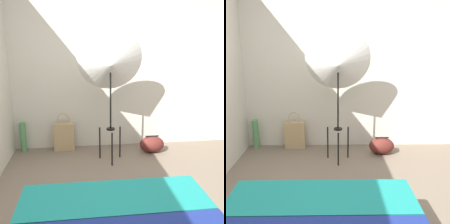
% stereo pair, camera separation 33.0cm
% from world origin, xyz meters
% --- Properties ---
extents(wall_back, '(8.00, 0.05, 2.60)m').
position_xyz_m(wall_back, '(0.00, 2.09, 1.30)').
color(wall_back, beige).
rests_on(wall_back, ground_plane).
extents(photo_umbrella, '(0.87, 0.47, 1.80)m').
position_xyz_m(photo_umbrella, '(0.10, 1.49, 1.35)').
color(photo_umbrella, black).
rests_on(photo_umbrella, ground_plane).
extents(tote_bag, '(0.31, 0.11, 0.58)m').
position_xyz_m(tote_bag, '(-0.55, 1.94, 0.22)').
color(tote_bag, tan).
rests_on(tote_bag, ground_plane).
extents(duffel_bag, '(0.37, 0.25, 0.26)m').
position_xyz_m(duffel_bag, '(0.75, 1.70, 0.12)').
color(duffel_bag, '#5B231E').
rests_on(duffel_bag, ground_plane).
extents(paper_roll, '(0.09, 0.09, 0.45)m').
position_xyz_m(paper_roll, '(-1.17, 1.97, 0.23)').
color(paper_roll, '#56995B').
rests_on(paper_roll, ground_plane).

